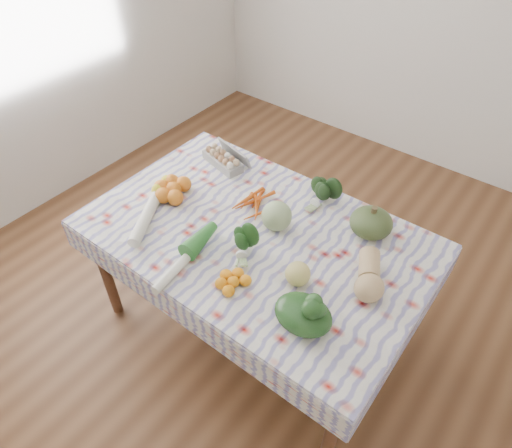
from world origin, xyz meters
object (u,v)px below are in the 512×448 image
kabocha_squash (371,223)px  cabbage (277,216)px  dining_table (256,245)px  egg_carton (223,160)px  butternut_squash (370,274)px  grapefruit (298,274)px

kabocha_squash → cabbage: 0.45m
dining_table → kabocha_squash: 0.57m
dining_table → egg_carton: egg_carton is taller
butternut_squash → kabocha_squash: bearing=90.0°
egg_carton → grapefruit: grapefruit is taller
dining_table → kabocha_squash: size_ratio=7.74×
cabbage → butternut_squash: 0.53m
dining_table → cabbage: cabbage is taller
dining_table → grapefruit: (0.33, -0.14, 0.14)m
egg_carton → kabocha_squash: size_ratio=1.31×
egg_carton → cabbage: (0.55, -0.24, 0.04)m
egg_carton → grapefruit: 0.95m
cabbage → grapefruit: cabbage is taller
butternut_squash → grapefruit: bearing=-170.0°
dining_table → egg_carton: size_ratio=5.93×
egg_carton → cabbage: bearing=-10.0°
butternut_squash → grapefruit: butternut_squash is taller
dining_table → butternut_squash: butternut_squash is taller
egg_carton → grapefruit: (0.83, -0.47, 0.02)m
egg_carton → butternut_squash: 1.12m
egg_carton → dining_table: bearing=-20.3°
butternut_squash → grapefruit: 0.31m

